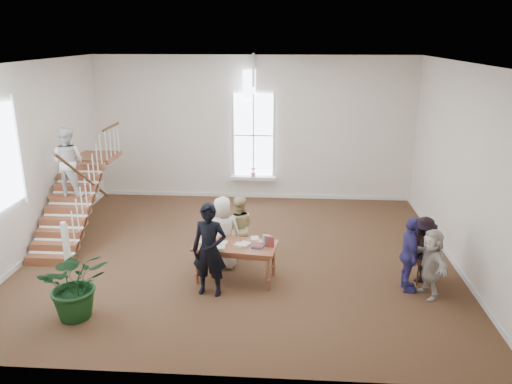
# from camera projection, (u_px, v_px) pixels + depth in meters

# --- Properties ---
(ground) EXTENTS (10.00, 10.00, 0.00)m
(ground) POSITION_uv_depth(u_px,v_px,m) (240.00, 254.00, 12.06)
(ground) COLOR #412F19
(ground) RESTS_ON ground
(room_shell) EXTENTS (10.49, 10.00, 10.00)m
(room_shell) POSITION_uv_depth(u_px,v_px,m) (253.00, 186.00, 16.11)
(room_shell) COLOR silver
(room_shell) RESTS_ON ground
(staircase) EXTENTS (1.10, 4.10, 2.92)m
(staircase) POSITION_uv_depth(u_px,v_px,m) (71.00, 178.00, 12.56)
(staircase) COLOR brown
(staircase) RESTS_ON ground
(library_table) EXTENTS (1.84, 1.09, 0.88)m
(library_table) POSITION_uv_depth(u_px,v_px,m) (235.00, 248.00, 10.63)
(library_table) COLOR brown
(library_table) RESTS_ON ground
(police_officer) EXTENTS (0.76, 0.56, 1.94)m
(police_officer) POSITION_uv_depth(u_px,v_px,m) (209.00, 250.00, 9.97)
(police_officer) COLOR black
(police_officer) RESTS_ON ground
(elderly_woman) EXTENTS (0.82, 0.55, 1.67)m
(elderly_woman) POSITION_uv_depth(u_px,v_px,m) (223.00, 233.00, 11.19)
(elderly_woman) COLOR silver
(elderly_woman) RESTS_ON ground
(person_yellow) EXTENTS (0.78, 0.63, 1.53)m
(person_yellow) POSITION_uv_depth(u_px,v_px,m) (238.00, 228.00, 11.67)
(person_yellow) COLOR #D8C487
(person_yellow) RESTS_ON ground
(woman_cluster_a) EXTENTS (0.40, 0.94, 1.60)m
(woman_cluster_a) POSITION_uv_depth(u_px,v_px,m) (410.00, 255.00, 10.15)
(woman_cluster_a) COLOR #3E3786
(woman_cluster_a) RESTS_ON ground
(woman_cluster_b) EXTENTS (1.01, 1.07, 1.45)m
(woman_cluster_b) POSITION_uv_depth(u_px,v_px,m) (422.00, 250.00, 10.57)
(woman_cluster_b) COLOR black
(woman_cluster_b) RESTS_ON ground
(woman_cluster_c) EXTENTS (0.82, 1.40, 1.44)m
(woman_cluster_c) POSITION_uv_depth(u_px,v_px,m) (431.00, 263.00, 9.96)
(woman_cluster_c) COLOR beige
(woman_cluster_c) RESTS_ON ground
(floor_plant) EXTENTS (1.55, 1.47, 1.37)m
(floor_plant) POSITION_uv_depth(u_px,v_px,m) (76.00, 283.00, 9.22)
(floor_plant) COLOR #113615
(floor_plant) RESTS_ON ground
(side_chair) EXTENTS (0.61, 0.61, 1.09)m
(side_chair) POSITION_uv_depth(u_px,v_px,m) (419.00, 253.00, 10.69)
(side_chair) COLOR #39240F
(side_chair) RESTS_ON ground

